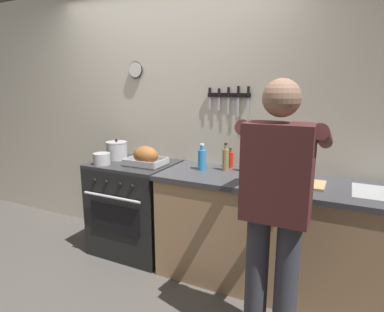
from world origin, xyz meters
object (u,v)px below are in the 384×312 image
object	(u,v)px
cutting_board	(299,183)
person_cook	(276,203)
saucepan	(102,159)
bottle_dish_soap	(202,159)
roasting_pan	(146,157)
bottle_hot_sauce	(230,159)
bottle_vinegar	(226,159)
stock_pot	(117,150)
stove	(135,207)
bottle_soy_sauce	(243,162)

from	to	relation	value
cutting_board	person_cook	bearing A→B (deg)	-94.50
saucepan	bottle_dish_soap	bearing A→B (deg)	14.20
person_cook	roasting_pan	size ratio (longest dim) A/B	4.72
bottle_hot_sauce	bottle_vinegar	world-z (taller)	bottle_vinegar
roasting_pan	saucepan	xyz separation A→B (m)	(-0.39, -0.15, -0.03)
stock_pot	bottle_hot_sauce	xyz separation A→B (m)	(1.13, 0.18, -0.01)
stove	saucepan	distance (m)	0.58
stock_pot	roasting_pan	bearing A→B (deg)	-12.09
bottle_hot_sauce	bottle_dish_soap	world-z (taller)	bottle_dish_soap
stock_pot	saucepan	xyz separation A→B (m)	(0.02, -0.24, -0.04)
roasting_pan	bottle_vinegar	distance (m)	0.74
cutting_board	bottle_soy_sauce	size ratio (longest dim) A/B	1.90
saucepan	cutting_board	xyz separation A→B (m)	(1.74, 0.17, -0.04)
stove	bottle_vinegar	world-z (taller)	bottle_vinegar
bottle_vinegar	stove	bearing A→B (deg)	-173.18
stock_pot	saucepan	bearing A→B (deg)	-86.35
person_cook	bottle_soy_sauce	world-z (taller)	person_cook
bottle_hot_sauce	bottle_dish_soap	distance (m)	0.27
stove	bottle_vinegar	bearing A→B (deg)	6.82
stock_pot	cutting_board	xyz separation A→B (m)	(1.76, -0.07, -0.08)
stock_pot	bottle_soy_sauce	xyz separation A→B (m)	(1.27, 0.11, -0.01)
stove	saucepan	bearing A→B (deg)	-138.00
stove	bottle_soy_sauce	size ratio (longest dim) A/B	4.76
person_cook	bottle_dish_soap	size ratio (longest dim) A/B	7.22
stove	bottle_vinegar	distance (m)	1.05
person_cook	roasting_pan	world-z (taller)	person_cook
bottle_dish_soap	bottle_soy_sauce	world-z (taller)	bottle_dish_soap
bottle_hot_sauce	bottle_vinegar	size ratio (longest dim) A/B	0.76
bottle_dish_soap	bottle_vinegar	size ratio (longest dim) A/B	0.95
bottle_hot_sauce	bottle_soy_sauce	bearing A→B (deg)	-26.03
stove	roasting_pan	world-z (taller)	roasting_pan
bottle_hot_sauce	stock_pot	bearing A→B (deg)	-170.83
cutting_board	roasting_pan	bearing A→B (deg)	-179.35
bottle_vinegar	saucepan	bearing A→B (deg)	-164.79
stock_pot	bottle_vinegar	xyz separation A→B (m)	(1.12, 0.06, 0.01)
stock_pot	bottle_dish_soap	distance (m)	0.93
bottle_soy_sauce	person_cook	bearing A→B (deg)	-60.56
stock_pot	bottle_vinegar	size ratio (longest dim) A/B	0.85
bottle_vinegar	bottle_soy_sauce	bearing A→B (deg)	18.64
stock_pot	cutting_board	size ratio (longest dim) A/B	0.57
saucepan	stove	bearing A→B (deg)	42.00
saucepan	bottle_soy_sauce	distance (m)	1.30
person_cook	bottle_soy_sauce	bearing A→B (deg)	34.71
stock_pot	saucepan	size ratio (longest dim) A/B	1.32
saucepan	bottle_hot_sauce	bearing A→B (deg)	20.75
stove	bottle_dish_soap	bearing A→B (deg)	3.06
bottle_dish_soap	stock_pot	bearing A→B (deg)	179.59
stock_pot	bottle_hot_sauce	size ratio (longest dim) A/B	1.13
stove	person_cook	bearing A→B (deg)	-22.97
bottle_vinegar	bottle_hot_sauce	bearing A→B (deg)	89.12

